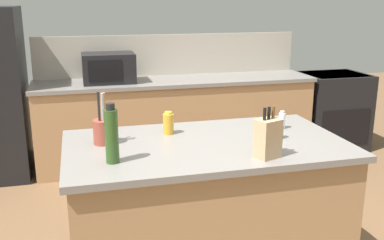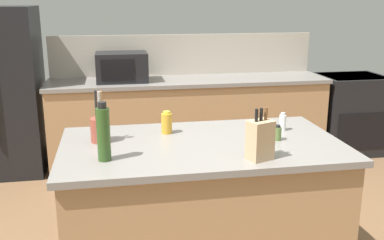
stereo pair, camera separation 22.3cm
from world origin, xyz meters
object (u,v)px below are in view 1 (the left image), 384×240
(knife_block, at_px, (268,138))
(spice_jar_oregano, at_px, (279,131))
(honey_jar, at_px, (168,123))
(olive_oil_bottle, at_px, (112,135))
(microwave, at_px, (109,68))
(utensil_crock, at_px, (103,131))
(range_oven, at_px, (332,110))
(salt_shaker, at_px, (282,120))

(knife_block, distance_m, spice_jar_oregano, 0.38)
(honey_jar, distance_m, olive_oil_bottle, 0.60)
(microwave, distance_m, honey_jar, 1.98)
(olive_oil_bottle, bearing_deg, utensil_crock, 94.44)
(spice_jar_oregano, bearing_deg, range_oven, 51.54)
(microwave, xyz_separation_m, spice_jar_oregano, (0.89, -2.23, -0.11))
(range_oven, xyz_separation_m, microwave, (-2.67, 0.00, 0.63))
(utensil_crock, xyz_separation_m, salt_shaker, (1.20, 0.03, -0.03))
(knife_block, relative_size, utensil_crock, 0.91)
(utensil_crock, relative_size, salt_shaker, 2.62)
(salt_shaker, bearing_deg, utensil_crock, -178.54)
(knife_block, xyz_separation_m, utensil_crock, (-0.87, 0.48, -0.03))
(utensil_crock, distance_m, honey_jar, 0.44)
(honey_jar, relative_size, salt_shaker, 1.21)
(honey_jar, height_order, olive_oil_bottle, olive_oil_bottle)
(microwave, relative_size, knife_block, 1.84)
(knife_block, bearing_deg, olive_oil_bottle, 150.20)
(microwave, bearing_deg, olive_oil_bottle, -93.95)
(microwave, xyz_separation_m, honey_jar, (0.23, -1.96, -0.08))
(knife_block, distance_m, honey_jar, 0.73)
(range_oven, distance_m, honey_jar, 3.17)
(olive_oil_bottle, bearing_deg, honey_jar, 48.07)
(range_oven, height_order, knife_block, knife_block)
(olive_oil_bottle, bearing_deg, salt_shaker, 17.60)
(olive_oil_bottle, bearing_deg, knife_block, -9.13)
(microwave, height_order, honey_jar, microwave)
(utensil_crock, bearing_deg, range_oven, 35.84)
(honey_jar, distance_m, salt_shaker, 0.78)
(range_oven, xyz_separation_m, honey_jar, (-2.43, -1.96, 0.54))
(honey_jar, xyz_separation_m, salt_shaker, (0.77, -0.07, -0.01))
(range_oven, height_order, honey_jar, honey_jar)
(microwave, bearing_deg, range_oven, -0.00)
(utensil_crock, distance_m, olive_oil_bottle, 0.35)
(olive_oil_bottle, bearing_deg, microwave, 86.05)
(knife_block, height_order, utensil_crock, utensil_crock)
(microwave, height_order, utensil_crock, utensil_crock)
(range_oven, relative_size, spice_jar_oregano, 9.36)
(range_oven, relative_size, salt_shaker, 7.51)
(range_oven, xyz_separation_m, utensil_crock, (-2.86, -2.06, 0.56))
(salt_shaker, bearing_deg, microwave, 116.28)
(utensil_crock, height_order, spice_jar_oregano, utensil_crock)
(spice_jar_oregano, bearing_deg, salt_shaker, 60.68)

